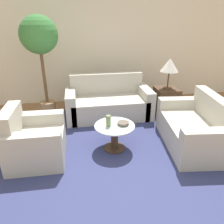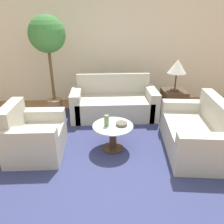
% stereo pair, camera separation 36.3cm
% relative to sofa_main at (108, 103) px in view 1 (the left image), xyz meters
% --- Properties ---
extents(ground_plane, '(14.00, 14.00, 0.00)m').
position_rel_sofa_main_xyz_m(ground_plane, '(-0.13, -2.05, -0.28)').
color(ground_plane, '#8E603D').
extents(wall_back, '(10.00, 0.06, 2.60)m').
position_rel_sofa_main_xyz_m(wall_back, '(-0.13, 1.04, 1.02)').
color(wall_back, beige).
rests_on(wall_back, ground_plane).
extents(rug, '(3.57, 3.54, 0.01)m').
position_rel_sofa_main_xyz_m(rug, '(-0.10, -1.35, -0.28)').
color(rug, navy).
rests_on(rug, ground_plane).
extents(sofa_main, '(1.79, 0.87, 0.87)m').
position_rel_sofa_main_xyz_m(sofa_main, '(0.00, 0.00, 0.00)').
color(sofa_main, '#B2AD9E').
rests_on(sofa_main, ground_plane).
extents(armchair, '(0.81, 0.90, 0.84)m').
position_rel_sofa_main_xyz_m(armchair, '(-1.36, -1.42, 0.00)').
color(armchair, '#B2AD9E').
rests_on(armchair, ground_plane).
extents(loveseat, '(0.99, 1.53, 0.85)m').
position_rel_sofa_main_xyz_m(loveseat, '(1.26, -1.45, 0.00)').
color(loveseat, '#B2AD9E').
rests_on(loveseat, ground_plane).
extents(coffee_table, '(0.65, 0.65, 0.43)m').
position_rel_sofa_main_xyz_m(coffee_table, '(-0.10, -1.35, -0.01)').
color(coffee_table, '#422D1E').
rests_on(coffee_table, ground_plane).
extents(side_table, '(0.48, 0.48, 0.60)m').
position_rel_sofa_main_xyz_m(side_table, '(1.26, -0.16, 0.01)').
color(side_table, '#422D1E').
rests_on(side_table, ground_plane).
extents(table_lamp, '(0.37, 0.37, 0.64)m').
position_rel_sofa_main_xyz_m(table_lamp, '(1.26, -0.16, 0.80)').
color(table_lamp, '#422D1E').
rests_on(table_lamp, side_table).
extents(potted_plant, '(0.72, 0.72, 2.05)m').
position_rel_sofa_main_xyz_m(potted_plant, '(-1.29, 0.11, 1.26)').
color(potted_plant, '#93704C').
rests_on(potted_plant, ground_plane).
extents(vase, '(0.08, 0.08, 0.18)m').
position_rel_sofa_main_xyz_m(vase, '(-0.20, -1.37, 0.24)').
color(vase, '#6B7A4C').
rests_on(vase, coffee_table).
extents(bowl, '(0.18, 0.18, 0.05)m').
position_rel_sofa_main_xyz_m(bowl, '(0.03, -1.36, 0.17)').
color(bowl, brown).
rests_on(bowl, coffee_table).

